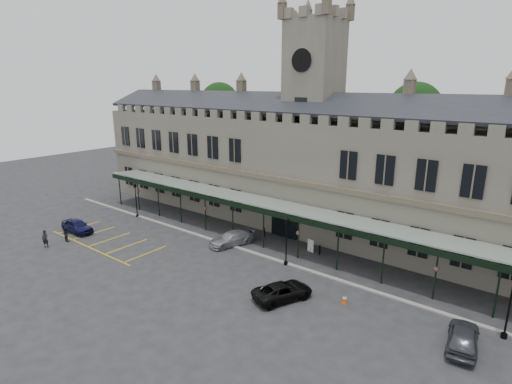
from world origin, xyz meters
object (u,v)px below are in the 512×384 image
Objects in this scene: person_b at (67,234)px; car_left_a at (77,226)px; station_building at (310,170)px; lamp_post_left at (136,197)px; lamp_post_right at (511,297)px; lamp_post_mid at (286,236)px; car_taxi at (232,238)px; car_right_a at (463,337)px; clock_tower at (313,109)px; traffic_cone at (345,299)px; car_van at (283,291)px; person_a at (45,239)px; sign_board at (311,246)px.

car_left_a is at bearing -52.51° from person_b.
station_building reaches higher than lamp_post_left.
lamp_post_right is 3.20× the size of person_b.
station_building reaches higher than lamp_post_mid.
car_taxi is at bearing -106.39° from station_building.
lamp_post_mid is at bearing -69.66° from station_building.
car_left_a is 2.55m from person_b.
car_right_a is 2.79× the size of person_b.
lamp_post_right is at bearing -27.74° from clock_tower.
car_van is at bearing -149.58° from traffic_cone.
station_building is at bearing -46.98° from car_left_a.
car_right_a is at bearing -145.85° from car_van.
lamp_post_mid is 2.57× the size of person_a.
person_b reaches higher than car_right_a.
clock_tower is at bearing 152.26° from lamp_post_right.
traffic_cone is 0.14× the size of car_van.
clock_tower is at bearing 20.38° from person_a.
person_a is (-17.18, -21.99, -12.21)m from clock_tower.
lamp_post_right is at bearing -15.54° from person_a.
lamp_post_right is at bearing 13.54° from traffic_cone.
lamp_post_mid is 4.44m from sign_board.
car_van is at bearing -66.01° from clock_tower.
clock_tower is 5.69× the size of lamp_post_left.
lamp_post_left is 2.81× the size of person_b.
lamp_post_right reaches higher than person_a.
lamp_post_right is 4.01× the size of sign_board.
car_right_a is at bearing -35.81° from clock_tower.
station_building is at bearing 132.37° from sign_board.
lamp_post_right is 39.07m from person_b.
sign_board is (4.20, -6.70, -5.86)m from station_building.
person_b is (-20.98, -9.22, -1.97)m from lamp_post_mid.
lamp_post_mid is at bearing -34.13° from car_van.
lamp_post_right is at bearing -80.77° from car_left_a.
person_b is (-24.06, -4.15, 0.13)m from car_van.
car_van reaches higher than traffic_cone.
station_building is 28.38m from person_a.
car_van is 2.59× the size of person_a.
car_right_a is at bearing -35.64° from station_building.
station_building is at bearing 110.34° from lamp_post_mid.
station_building is 24.07m from car_right_a.
car_right_a is (14.80, -6.93, 0.13)m from sign_board.
car_taxi reaches higher than sign_board.
station_building is 18.32m from traffic_cone.
person_a reaches higher than person_b.
person_b is (-28.04, -6.48, 0.46)m from traffic_cone.
clock_tower reaches higher than car_taxi.
lamp_post_mid is at bearing -72.90° from car_left_a.
car_taxi is 1.02× the size of car_van.
lamp_post_right is at bearing 17.30° from car_taxi.
lamp_post_right is 24.01m from car_taxi.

